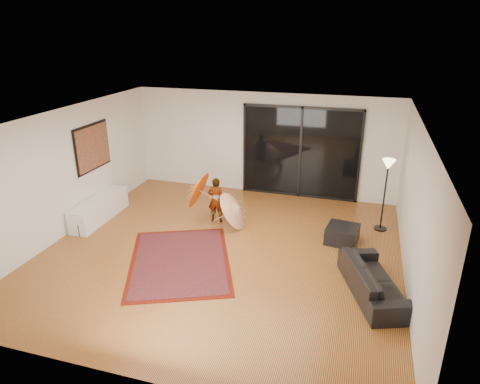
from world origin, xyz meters
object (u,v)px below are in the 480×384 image
at_px(media_console, 99,209).
at_px(sofa, 374,280).
at_px(ottoman, 342,234).
at_px(child, 216,200).

distance_m(media_console, sofa, 6.34).
height_order(media_console, sofa, sofa).
relative_size(media_console, ottoman, 2.93).
bearing_deg(sofa, media_console, 57.49).
height_order(media_console, ottoman, media_console).
xyz_separation_m(media_console, sofa, (6.20, -1.31, 0.01)).
distance_m(ottoman, child, 2.91).
height_order(media_console, child, child).
distance_m(media_console, child, 2.77).
relative_size(sofa, ottoman, 2.90).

